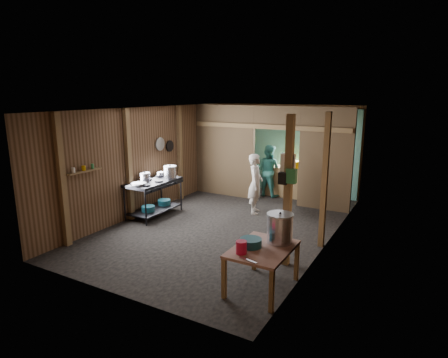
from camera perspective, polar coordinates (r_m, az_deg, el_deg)
The scene contains 42 objects.
floor at distance 8.65m, azimuth 0.65°, elevation -6.86°, with size 4.50×7.00×0.00m, color black.
ceiling at distance 8.14m, azimuth 0.70°, elevation 10.62°, with size 4.50×7.00×0.00m, color #2A2928.
wall_back at distance 11.45m, azimuth 9.11°, elevation 4.61°, with size 4.50×0.00×2.60m, color brown.
wall_front at distance 5.58m, azimuth -16.87°, elevation -4.65°, with size 4.50×0.00×2.60m, color brown.
wall_left at distance 9.56m, azimuth -11.26°, elevation 2.89°, with size 0.00×7.00×2.60m, color brown.
wall_right at distance 7.51m, azimuth 15.92°, elevation -0.10°, with size 0.00×7.00×2.60m, color brown.
partition_left at distance 10.83m, azimuth 0.09°, elevation 4.30°, with size 1.85×0.10×2.60m, color brown.
partition_right at distance 9.77m, azimuth 15.14°, elevation 2.89°, with size 1.35×0.10×2.60m, color brown.
partition_header at distance 10.05m, azimuth 8.06°, elevation 9.23°, with size 1.30×0.10×0.60m, color brown.
turquoise_panel at distance 11.40m, azimuth 9.00°, elevation 4.33°, with size 4.40×0.06×2.50m, color #5EAAA9.
back_counter at distance 11.00m, azimuth 9.42°, elevation -0.38°, with size 1.20×0.50×0.85m, color brown.
wall_clock at distance 11.20m, azimuth 10.25°, elevation 7.48°, with size 0.20×0.20×0.03m, color silver.
post_left_a at distance 7.76m, azimuth -23.35°, elevation -0.27°, with size 0.10×0.12×2.60m, color brown.
post_left_b at distance 8.93m, azimuth -14.24°, elevation 2.03°, with size 0.10×0.12×2.60m, color brown.
post_left_c at distance 10.45m, azimuth -6.71°, elevation 3.89°, with size 0.10×0.12×2.60m, color brown.
post_right at distance 7.34m, azimuth 15.03°, elevation -0.35°, with size 0.10×0.12×2.60m, color brown.
post_free at distance 6.40m, azimuth 9.69°, elevation -2.01°, with size 0.12×0.12×2.60m, color brown.
cross_beam at distance 10.11m, azimuth 6.58°, elevation 7.88°, with size 4.40×0.12×0.12m, color brown.
pan_lid_big at distance 9.79m, azimuth -9.66°, elevation 5.26°, with size 0.34×0.34×0.03m, color gray.
pan_lid_small at distance 10.11m, azimuth -8.22°, elevation 4.98°, with size 0.30×0.30×0.03m, color black.
wall_shelf at distance 8.02m, azimuth -20.48°, elevation 1.11°, with size 0.14×0.80×0.03m, color brown.
jar_white at distance 7.85m, azimuth -21.89°, elevation 1.24°, with size 0.07×0.07×0.10m, color silver.
jar_yellow at distance 8.01m, azimuth -20.51°, elevation 1.57°, with size 0.08×0.08×0.10m, color #B38000.
jar_green at distance 8.15m, azimuth -19.34°, elevation 1.85°, with size 0.06×0.06×0.10m, color #277942.
bag_white at distance 6.39m, azimuth 9.67°, elevation 2.38°, with size 0.22×0.15×0.32m, color silver.
bag_green at distance 6.26m, azimuth 10.21°, elevation 0.45°, with size 0.16×0.12×0.24m, color #277942.
bag_black at distance 6.29m, azimuth 8.93°, elevation 0.10°, with size 0.14×0.10×0.20m, color black.
gas_range at distance 9.28m, azimuth -10.56°, elevation -2.87°, with size 0.76×1.47×0.87m, color black, non-canonical shape.
prep_table at distance 5.89m, azimuth 5.80°, elevation -13.32°, with size 0.82×1.13×0.67m, color #9F7161, non-canonical shape.
stove_pot_large at distance 9.38m, azimuth -8.16°, elevation 1.01°, with size 0.32×0.32×0.32m, color #BABAC7, non-canonical shape.
stove_pot_med at distance 9.19m, azimuth -11.89°, elevation 0.28°, with size 0.25×0.25×0.22m, color #BABAC7, non-canonical shape.
stove_saucepan at distance 9.64m, azimuth -9.59°, elevation 0.75°, with size 0.17×0.17×0.11m, color #BABAC7.
frying_pan at distance 8.80m, azimuth -12.76°, elevation -0.74°, with size 0.33×0.55×0.08m, color gray, non-canonical shape.
blue_tub_front at distance 9.17m, azimuth -11.44°, elevation -4.43°, with size 0.31×0.31×0.13m, color #134655.
blue_tub_back at distance 9.62m, azimuth -9.06°, elevation -3.50°, with size 0.32×0.32×0.13m, color #134655.
stock_pot at distance 5.89m, azimuth 8.46°, elevation -7.47°, with size 0.42×0.42×0.49m, color #BABAC7, non-canonical shape.
wash_basin at distance 5.75m, azimuth 4.08°, elevation -9.59°, with size 0.33×0.33×0.13m, color #134655.
pink_bucket at distance 5.50m, azimuth 2.64°, elevation -10.32°, with size 0.16×0.16×0.19m, color #B90F34.
knife at distance 5.33m, azimuth 3.66°, elevation -12.15°, with size 0.30×0.04×0.01m, color #BABAC7.
yellow_tub at distance 10.82m, azimuth 10.65°, elevation 2.18°, with size 0.35×0.35×0.19m, color #B38000.
cook at distance 9.28m, azimuth 4.79°, elevation -0.72°, with size 0.54×0.36×1.49m, color beige.
worker_back at distance 10.87m, azimuth 6.75°, elevation 1.28°, with size 0.72×0.56×1.49m, color teal.
Camera 1 is at (3.89, -7.14, 2.94)m, focal length 30.14 mm.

